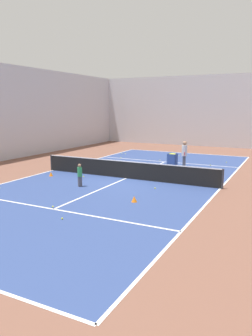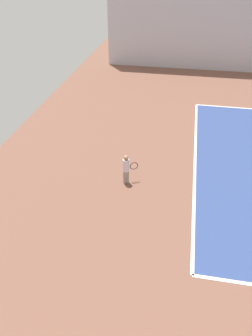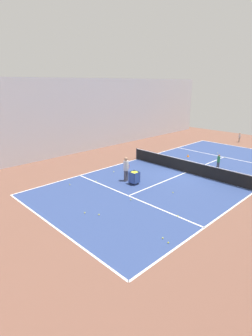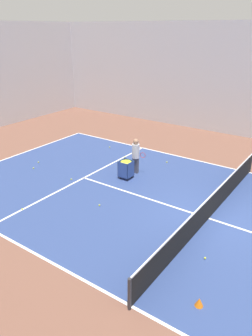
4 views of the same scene
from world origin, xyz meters
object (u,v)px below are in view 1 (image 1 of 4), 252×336
at_px(ball_cart, 172,157).
at_px(training_cone_1, 134,199).
at_px(tennis_net, 126,169).
at_px(child_midcourt, 80,174).
at_px(training_cone_0, 51,174).
at_px(coach_at_net, 184,153).

relative_size(ball_cart, training_cone_1, 3.57).
distance_m(tennis_net, child_midcourt, 3.05).
distance_m(tennis_net, training_cone_1, 4.72).
bearing_deg(tennis_net, training_cone_0, -161.21).
height_order(child_midcourt, training_cone_1, child_midcourt).
xyz_separation_m(coach_at_net, ball_cart, (-0.83, 0.01, -0.37)).
relative_size(tennis_net, training_cone_1, 41.77).
relative_size(tennis_net, coach_at_net, 6.06).
bearing_deg(child_midcourt, training_cone_0, 88.53).
bearing_deg(coach_at_net, tennis_net, -33.27).
xyz_separation_m(tennis_net, child_midcourt, (-1.24, -2.78, 0.16)).
bearing_deg(training_cone_0, tennis_net, 18.79).
xyz_separation_m(child_midcourt, training_cone_1, (3.67, -1.24, -0.55)).
bearing_deg(child_midcourt, training_cone_1, -86.13).
xyz_separation_m(coach_at_net, training_cone_1, (0.46, -8.72, -0.89)).
distance_m(coach_at_net, training_cone_1, 8.78).
height_order(coach_at_net, training_cone_1, coach_at_net).
height_order(coach_at_net, training_cone_0, coach_at_net).
xyz_separation_m(coach_at_net, child_midcourt, (-3.21, -7.47, -0.35)).
height_order(ball_cart, training_cone_1, ball_cart).
bearing_deg(coach_at_net, ball_cart, -100.86).
height_order(child_midcourt, ball_cart, child_midcourt).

